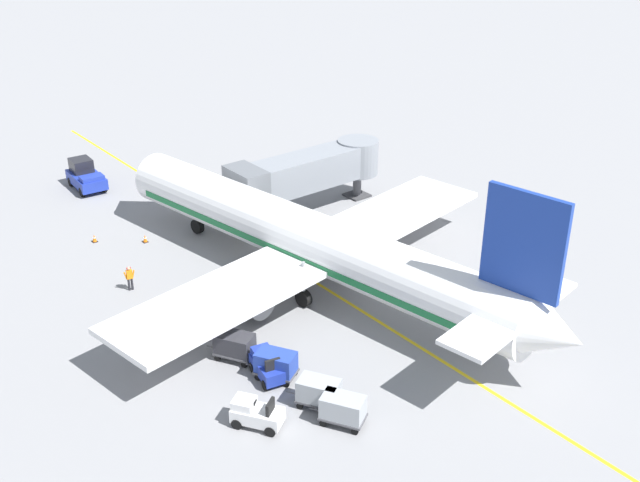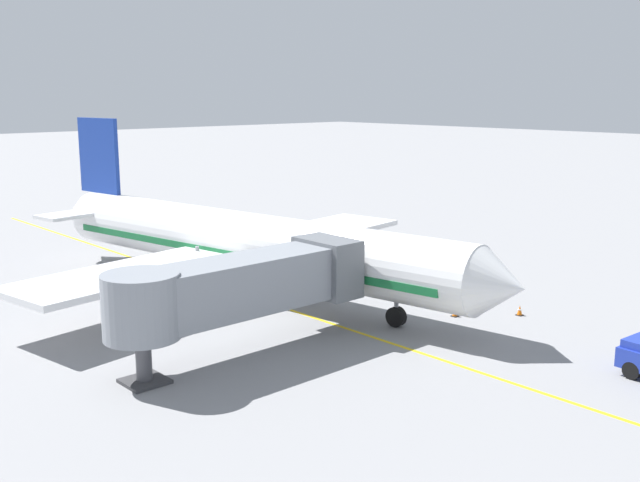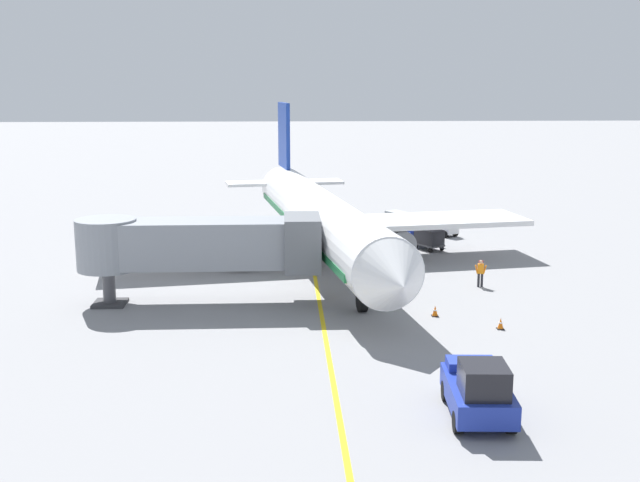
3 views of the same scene
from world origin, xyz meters
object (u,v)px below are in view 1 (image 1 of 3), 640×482
object	(u,v)px
jet_bridge	(308,171)
baggage_cart_tail_end	(343,408)
baggage_tug_trailing	(256,413)
baggage_cart_front	(235,345)
safety_cone_nose_left	(94,238)
safety_cone_nose_right	(145,239)
parked_airliner	(308,240)
baggage_tug_lead	(267,366)
baggage_cart_second_in_train	(276,363)
baggage_cart_third_in_train	(319,391)
ground_crew_wing_walker	(130,277)
pushback_tractor	(86,176)

from	to	relation	value
jet_bridge	baggage_cart_tail_end	bearing A→B (deg)	-123.87
baggage_tug_trailing	baggage_cart_front	bearing A→B (deg)	67.39
safety_cone_nose_left	safety_cone_nose_right	size ratio (longest dim) A/B	1.00
parked_airliner	baggage_cart_tail_end	bearing A→B (deg)	-120.93
baggage_tug_lead	baggage_cart_second_in_train	world-z (taller)	baggage_tug_lead
jet_bridge	baggage_cart_third_in_train	size ratio (longest dim) A/B	4.75
baggage_cart_second_in_train	ground_crew_wing_walker	bearing A→B (deg)	97.94
baggage_tug_trailing	ground_crew_wing_walker	distance (m)	16.15
baggage_cart_second_in_train	safety_cone_nose_right	world-z (taller)	baggage_cart_second_in_train
baggage_tug_trailing	safety_cone_nose_left	bearing A→B (deg)	84.96
baggage_tug_trailing	baggage_cart_second_in_train	distance (m)	3.92
baggage_tug_lead	safety_cone_nose_left	xyz separation A→B (m)	(-0.53, 21.43, -0.42)
pushback_tractor	baggage_cart_third_in_train	bearing A→B (deg)	-94.25
baggage_tug_trailing	baggage_cart_third_in_train	xyz separation A→B (m)	(3.31, -0.80, 0.24)
baggage_tug_trailing	safety_cone_nose_right	size ratio (longest dim) A/B	4.66
baggage_cart_tail_end	safety_cone_nose_left	xyz separation A→B (m)	(-1.25, 26.86, -0.66)
safety_cone_nose_right	baggage_cart_third_in_train	bearing A→B (deg)	-94.36
pushback_tractor	safety_cone_nose_left	distance (m)	11.05
baggage_cart_third_in_train	baggage_tug_trailing	bearing A→B (deg)	166.43
baggage_cart_second_in_train	safety_cone_nose_right	distance (m)	19.55
safety_cone_nose_left	baggage_cart_second_in_train	bearing A→B (deg)	-87.76
parked_airliner	safety_cone_nose_left	distance (m)	17.25
baggage_cart_second_in_train	ground_crew_wing_walker	size ratio (longest dim) A/B	1.69
pushback_tractor	safety_cone_nose_left	xyz separation A→B (m)	(-3.80, -10.35, -0.81)
baggage_cart_front	safety_cone_nose_left	bearing A→B (deg)	90.26
baggage_cart_third_in_train	ground_crew_wing_walker	bearing A→B (deg)	97.43
ground_crew_wing_walker	safety_cone_nose_left	size ratio (longest dim) A/B	2.86
jet_bridge	baggage_tug_lead	xyz separation A→B (m)	(-15.11, -16.00, -2.74)
baggage_tug_trailing	baggage_cart_third_in_train	bearing A→B (deg)	-13.57
baggage_cart_front	safety_cone_nose_left	world-z (taller)	baggage_cart_front
parked_airliner	jet_bridge	bearing A→B (deg)	52.57
baggage_cart_third_in_train	ground_crew_wing_walker	distance (m)	17.05
pushback_tractor	parked_airliner	bearing A→B (deg)	-79.29
ground_crew_wing_walker	safety_cone_nose_right	bearing A→B (deg)	55.93
baggage_tug_trailing	baggage_cart_front	size ratio (longest dim) A/B	0.96
baggage_cart_second_in_train	safety_cone_nose_left	xyz separation A→B (m)	(-0.85, 21.78, -0.66)
jet_bridge	baggage_cart_front	size ratio (longest dim) A/B	4.75
baggage_cart_second_in_train	safety_cone_nose_left	distance (m)	21.81
parked_airliner	jet_bridge	xyz separation A→B (m)	(7.11, 9.28, 0.27)
baggage_cart_tail_end	baggage_cart_second_in_train	bearing A→B (deg)	94.52
baggage_cart_front	baggage_cart_second_in_train	world-z (taller)	same
parked_airliner	baggage_cart_third_in_train	bearing A→B (deg)	-125.37
parked_airliner	baggage_tug_lead	size ratio (longest dim) A/B	13.84
baggage_cart_third_in_train	baggage_cart_tail_end	size ratio (longest dim) A/B	1.00
pushback_tractor	ground_crew_wing_walker	world-z (taller)	pushback_tractor
baggage_cart_front	safety_cone_nose_right	xyz separation A→B (m)	(2.81, 16.58, -0.66)
ground_crew_wing_walker	safety_cone_nose_right	world-z (taller)	ground_crew_wing_walker
baggage_cart_third_in_train	safety_cone_nose_right	distance (m)	22.81
baggage_tug_lead	ground_crew_wing_walker	world-z (taller)	ground_crew_wing_walker
pushback_tractor	baggage_tug_trailing	size ratio (longest dim) A/B	1.65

